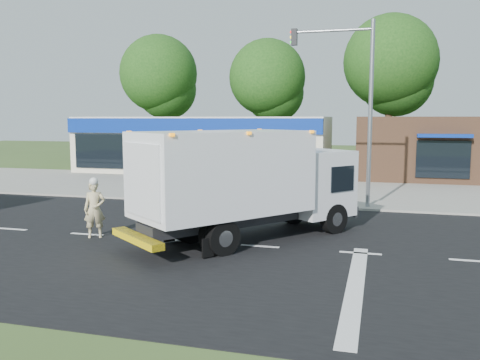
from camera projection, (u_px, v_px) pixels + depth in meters
The scene contains 11 objects.
ground at pixel (260, 247), 15.53m from camera, with size 120.00×120.00×0.00m, color #385123.
road_asphalt at pixel (260, 247), 15.53m from camera, with size 60.00×14.00×0.02m, color black.
sidewalk at pixel (301, 202), 23.37m from camera, with size 60.00×2.40×0.12m, color gray.
parking_apron at pixel (316, 187), 28.92m from camera, with size 60.00×9.00×0.02m, color gray.
lane_markings at pixel (297, 261), 13.88m from camera, with size 55.20×7.00×0.01m.
ems_box_truck at pixel (246, 177), 16.11m from camera, with size 6.85×7.78×3.53m.
emergency_worker at pixel (95, 208), 16.60m from camera, with size 0.82×0.72×2.00m.
retail_strip_mall at pixel (202, 144), 36.74m from camera, with size 18.00×6.20×4.00m.
brown_storefront at pixel (438, 148), 32.54m from camera, with size 10.00×6.70×4.00m.
traffic_signal_pole at pixel (355, 94), 21.58m from camera, with size 3.51×0.25×8.00m.
background_trees at pixel (329, 76), 41.80m from camera, with size 36.77×7.39×12.10m.
Camera 1 is at (3.47, -14.78, 3.92)m, focal length 38.00 mm.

